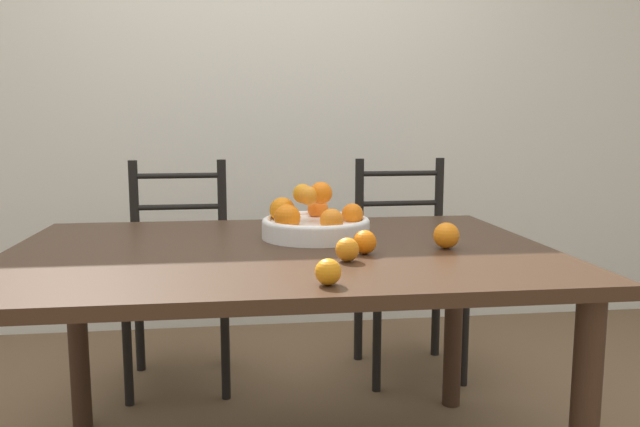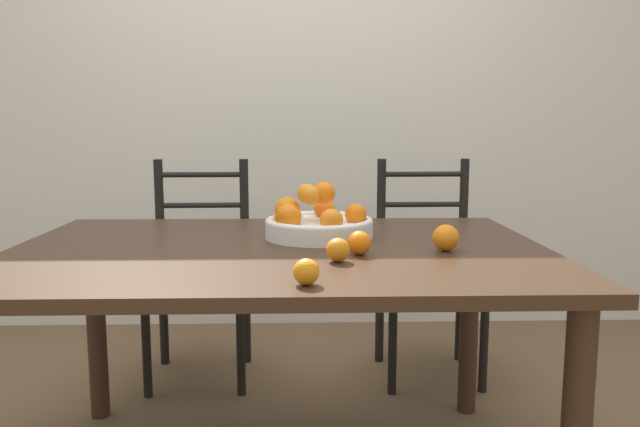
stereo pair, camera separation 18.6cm
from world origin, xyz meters
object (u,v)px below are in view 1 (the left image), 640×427
Objects in this scene: orange_loose_2 at (446,235)px; chair_right at (407,269)px; chair_left at (179,276)px; orange_loose_1 at (365,242)px; orange_loose_3 at (328,272)px; fruit_bowl at (314,222)px; orange_loose_0 at (347,250)px.

chair_right is (0.14, 0.93, -0.32)m from orange_loose_2.
orange_loose_2 is at bearing -48.82° from chair_left.
chair_left is (-0.61, 0.98, -0.32)m from orange_loose_1.
chair_left is at bearing 132.61° from orange_loose_2.
orange_loose_3 is (-0.15, -0.32, -0.00)m from orange_loose_1.
fruit_bowl is 0.36× the size of chair_left.
orange_loose_2 reaches higher than orange_loose_1.
orange_loose_3 is (-0.08, -0.23, -0.00)m from orange_loose_0.
chair_right reaches higher than orange_loose_1.
chair_left is at bearing 116.96° from orange_loose_0.
chair_left reaches higher than fruit_bowl.
orange_loose_0 is 0.25m from orange_loose_3.
chair_left is at bearing 109.37° from orange_loose_3.
chair_right is at bearing 66.62° from orange_loose_0.
orange_loose_2 is at bearing 42.59° from orange_loose_3.
chair_left is at bearing 124.84° from fruit_bowl.
chair_left reaches higher than orange_loose_0.
fruit_bowl reaches higher than orange_loose_2.
chair_left reaches higher than orange_loose_2.
orange_loose_2 is (0.36, -0.22, -0.01)m from fruit_bowl.
chair_right is (0.50, 0.71, -0.33)m from fruit_bowl.
orange_loose_1 is at bearing -113.38° from chair_right.
chair_right reaches higher than orange_loose_2.
fruit_bowl is 4.51× the size of orange_loose_2.
orange_loose_1 is 0.07× the size of chair_left.
orange_loose_0 is 0.34m from orange_loose_2.
orange_loose_1 is 1.10m from chair_right.
orange_loose_0 reaches higher than orange_loose_3.
chair_left is (-0.46, 1.30, -0.31)m from orange_loose_3.
orange_loose_1 reaches higher than orange_loose_3.
orange_loose_0 is 1.23m from chair_left.
orange_loose_0 is at bearing -114.71° from chair_right.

